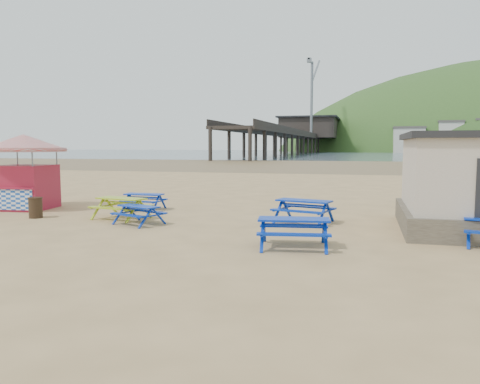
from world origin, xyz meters
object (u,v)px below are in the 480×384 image
(picnic_table_yellow, at_px, (122,208))
(litter_bin, at_px, (36,207))
(picnic_table_blue_a, at_px, (144,202))
(ice_cream_kiosk, at_px, (25,162))
(picnic_table_blue_b, at_px, (304,211))

(picnic_table_yellow, height_order, litter_bin, picnic_table_yellow)
(picnic_table_yellow, xyz_separation_m, litter_bin, (-3.25, -0.68, 0.00))
(picnic_table_blue_a, height_order, picnic_table_yellow, picnic_table_yellow)
(picnic_table_yellow, height_order, ice_cream_kiosk, ice_cream_kiosk)
(picnic_table_blue_a, relative_size, litter_bin, 2.10)
(picnic_table_blue_a, xyz_separation_m, picnic_table_yellow, (0.33, -2.50, 0.05))
(picnic_table_blue_a, bearing_deg, picnic_table_blue_b, -12.77)
(picnic_table_blue_b, bearing_deg, picnic_table_blue_a, -177.63)
(picnic_table_blue_b, relative_size, ice_cream_kiosk, 0.56)
(ice_cream_kiosk, bearing_deg, picnic_table_blue_b, -9.53)
(picnic_table_blue_a, bearing_deg, ice_cream_kiosk, -167.72)
(picnic_table_blue_b, height_order, litter_bin, picnic_table_blue_b)
(picnic_table_blue_b, relative_size, picnic_table_yellow, 1.05)
(picnic_table_blue_a, distance_m, picnic_table_yellow, 2.53)
(picnic_table_yellow, relative_size, ice_cream_kiosk, 0.53)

